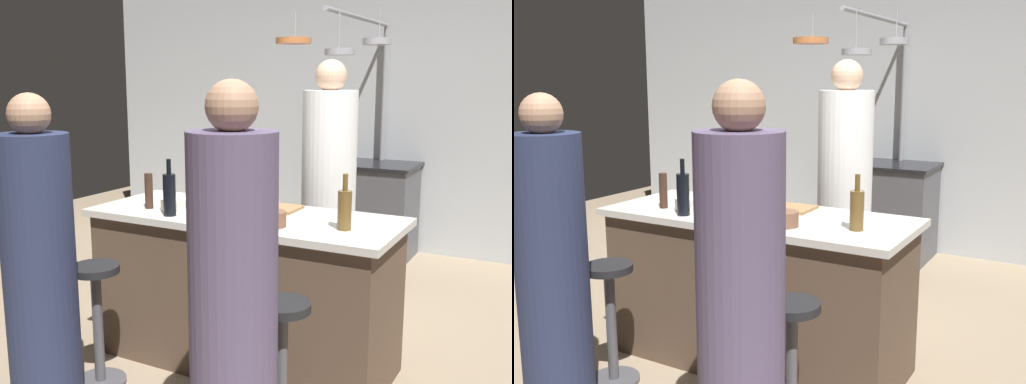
# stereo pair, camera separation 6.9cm
# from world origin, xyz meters

# --- Properties ---
(ground_plane) EXTENTS (9.00, 9.00, 0.00)m
(ground_plane) POSITION_xyz_m (0.00, 0.00, 0.00)
(ground_plane) COLOR gray
(back_wall) EXTENTS (6.40, 0.16, 2.60)m
(back_wall) POSITION_xyz_m (0.00, 2.85, 1.30)
(back_wall) COLOR #B2B7BC
(back_wall) RESTS_ON ground_plane
(kitchen_island) EXTENTS (1.80, 0.72, 0.90)m
(kitchen_island) POSITION_xyz_m (0.00, 0.00, 0.45)
(kitchen_island) COLOR brown
(kitchen_island) RESTS_ON ground_plane
(stove_range) EXTENTS (0.80, 0.64, 0.89)m
(stove_range) POSITION_xyz_m (0.00, 2.45, 0.45)
(stove_range) COLOR #47474C
(stove_range) RESTS_ON ground_plane
(chef) EXTENTS (0.38, 0.38, 1.79)m
(chef) POSITION_xyz_m (0.15, 0.94, 0.83)
(chef) COLOR white
(chef) RESTS_ON ground_plane
(bar_stool_right) EXTENTS (0.28, 0.28, 0.68)m
(bar_stool_right) POSITION_xyz_m (0.55, -0.62, 0.38)
(bar_stool_right) COLOR #4C4C51
(bar_stool_right) RESTS_ON ground_plane
(guest_right) EXTENTS (0.35, 0.35, 1.66)m
(guest_right) POSITION_xyz_m (0.51, -0.99, 0.77)
(guest_right) COLOR #594C6B
(guest_right) RESTS_ON ground_plane
(bar_stool_left) EXTENTS (0.28, 0.28, 0.68)m
(bar_stool_left) POSITION_xyz_m (-0.56, -0.62, 0.38)
(bar_stool_left) COLOR #4C4C51
(bar_stool_left) RESTS_ON ground_plane
(guest_left) EXTENTS (0.34, 0.34, 1.60)m
(guest_left) POSITION_xyz_m (-0.54, -1.00, 0.74)
(guest_left) COLOR #262D4C
(guest_left) RESTS_ON ground_plane
(overhead_pot_rack) EXTENTS (0.89, 1.56, 2.17)m
(overhead_pot_rack) POSITION_xyz_m (-0.02, 1.83, 1.69)
(overhead_pot_rack) COLOR gray
(overhead_pot_rack) RESTS_ON ground_plane
(potted_plant) EXTENTS (0.36, 0.36, 0.52)m
(potted_plant) POSITION_xyz_m (-1.73, 1.17, 0.30)
(potted_plant) COLOR brown
(potted_plant) RESTS_ON ground_plane
(cutting_board) EXTENTS (0.32, 0.22, 0.02)m
(cutting_board) POSITION_xyz_m (0.09, 0.19, 0.91)
(cutting_board) COLOR #997047
(cutting_board) RESTS_ON kitchen_island
(pepper_mill) EXTENTS (0.05, 0.05, 0.21)m
(pepper_mill) POSITION_xyz_m (-0.56, -0.15, 1.01)
(pepper_mill) COLOR #382319
(pepper_mill) RESTS_ON kitchen_island
(wine_bottle_rose) EXTENTS (0.07, 0.07, 0.32)m
(wine_bottle_rose) POSITION_xyz_m (-0.19, -0.17, 1.03)
(wine_bottle_rose) COLOR #B78C8E
(wine_bottle_rose) RESTS_ON kitchen_island
(wine_bottle_dark) EXTENTS (0.07, 0.07, 0.32)m
(wine_bottle_dark) POSITION_xyz_m (-0.34, -0.24, 1.03)
(wine_bottle_dark) COLOR black
(wine_bottle_dark) RESTS_ON kitchen_island
(wine_bottle_amber) EXTENTS (0.07, 0.07, 0.29)m
(wine_bottle_amber) POSITION_xyz_m (0.63, -0.08, 1.01)
(wine_bottle_amber) COLOR brown
(wine_bottle_amber) RESTS_ON kitchen_island
(wine_glass_near_right_guest) EXTENTS (0.07, 0.07, 0.15)m
(wine_glass_near_right_guest) POSITION_xyz_m (-0.06, -0.15, 1.01)
(wine_glass_near_right_guest) COLOR silver
(wine_glass_near_right_guest) RESTS_ON kitchen_island
(wine_glass_near_left_guest) EXTENTS (0.07, 0.07, 0.15)m
(wine_glass_near_left_guest) POSITION_xyz_m (-0.31, 0.23, 1.01)
(wine_glass_near_left_guest) COLOR silver
(wine_glass_near_left_guest) RESTS_ON kitchen_island
(mixing_bowl_ceramic) EXTENTS (0.18, 0.18, 0.07)m
(mixing_bowl_ceramic) POSITION_xyz_m (-0.40, -0.10, 0.93)
(mixing_bowl_ceramic) COLOR silver
(mixing_bowl_ceramic) RESTS_ON kitchen_island
(mixing_bowl_wooden) EXTENTS (0.15, 0.15, 0.08)m
(mixing_bowl_wooden) POSITION_xyz_m (0.28, -0.19, 0.94)
(mixing_bowl_wooden) COLOR brown
(mixing_bowl_wooden) RESTS_ON kitchen_island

